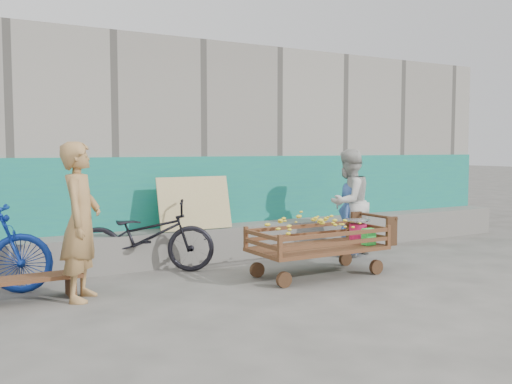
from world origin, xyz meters
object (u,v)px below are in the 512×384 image
bench (29,283)px  vendor_man (81,221)px  banana_cart (316,234)px  woman (349,203)px  child (351,220)px  bicycle_dark (145,237)px

bench → vendor_man: bearing=-22.1°
bench → vendor_man: (0.47, -0.19, 0.61)m
banana_cart → bench: banana_cart is taller
woman → child: 0.24m
banana_cart → vendor_man: bearing=173.0°
banana_cart → vendor_man: size_ratio=1.10×
bicycle_dark → woman: bearing=-74.1°
banana_cart → child: size_ratio=1.68×
bicycle_dark → bench: bearing=139.7°
banana_cart → bench: 3.17m
woman → bicycle_dark: (-2.84, 0.39, -0.31)m
bicycle_dark → child: bearing=-75.1°
child → bench: bearing=-26.4°
banana_cart → bicycle_dark: 2.07m
banana_cart → child: child is taller
bench → bicycle_dark: (1.44, 0.70, 0.26)m
vendor_man → bicycle_dark: (0.97, 0.89, -0.35)m
banana_cart → bicycle_dark: bearing=144.0°
bench → child: (4.28, 0.26, 0.33)m
banana_cart → bench: bearing=170.6°
vendor_man → bicycle_dark: 1.36m
banana_cart → woman: size_ratio=1.15×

